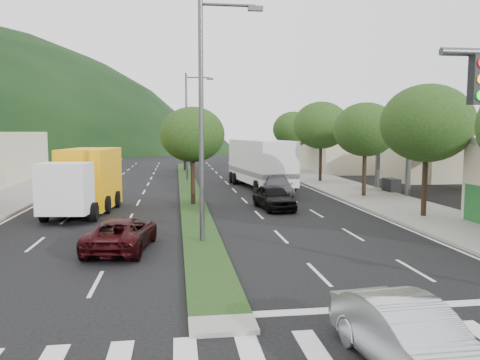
{
  "coord_description": "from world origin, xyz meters",
  "views": [
    {
      "loc": [
        -1.04,
        -11.02,
        4.59
      ],
      "look_at": [
        2.25,
        12.88,
        2.11
      ],
      "focal_mm": 35.0,
      "sensor_mm": 36.0,
      "label": 1
    }
  ],
  "objects": [
    {
      "name": "car_queue_a",
      "position": [
        4.71,
        16.01,
        0.73
      ],
      "size": [
        2.19,
        4.47,
        1.47
      ],
      "primitive_type": "imported",
      "rotation": [
        0.0,
        0.0,
        0.11
      ],
      "color": "black",
      "rests_on": "ground"
    },
    {
      "name": "crosswalk",
      "position": [
        0.0,
        -2.0,
        0.01
      ],
      "size": [
        19.0,
        2.2,
        0.01
      ],
      "primitive_type": "cube",
      "color": "silver",
      "rests_on": "ground"
    },
    {
      "name": "sidewalk_left",
      "position": [
        -13.0,
        25.0,
        0.07
      ],
      "size": [
        6.0,
        90.0,
        0.15
      ],
      "primitive_type": "cube",
      "color": "gray",
      "rests_on": "ground"
    },
    {
      "name": "motorhome",
      "position": [
        5.86,
        26.87,
        2.09
      ],
      "size": [
        4.28,
        10.5,
        3.92
      ],
      "rotation": [
        0.0,
        0.0,
        0.12
      ],
      "color": "silver",
      "rests_on": "ground"
    },
    {
      "name": "tree_med_near",
      "position": [
        0.0,
        18.0,
        4.43
      ],
      "size": [
        4.0,
        4.0,
        6.02
      ],
      "color": "black",
      "rests_on": "median"
    },
    {
      "name": "tree_r_d",
      "position": [
        12.0,
        30.0,
        5.18
      ],
      "size": [
        5.0,
        5.0,
        7.17
      ],
      "color": "black",
      "rests_on": "sidewalk_right"
    },
    {
      "name": "suv_maroon",
      "position": [
        -3.17,
        7.34,
        0.65
      ],
      "size": [
        2.76,
        4.9,
        1.29
      ],
      "primitive_type": "imported",
      "rotation": [
        0.0,
        0.0,
        3.0
      ],
      "color": "black",
      "rests_on": "ground"
    },
    {
      "name": "car_queue_d",
      "position": [
        6.94,
        26.01,
        0.71
      ],
      "size": [
        2.92,
        5.34,
        1.42
      ],
      "primitive_type": "imported",
      "rotation": [
        0.0,
        0.0,
        -0.11
      ],
      "color": "black",
      "rests_on": "ground"
    },
    {
      "name": "gas_canopy",
      "position": [
        19.0,
        22.0,
        4.65
      ],
      "size": [
        12.2,
        8.2,
        5.25
      ],
      "color": "silver",
      "rests_on": "ground"
    },
    {
      "name": "sedan_silver",
      "position": [
        3.33,
        -3.0,
        0.68
      ],
      "size": [
        1.91,
        4.29,
        1.37
      ],
      "primitive_type": "imported",
      "rotation": [
        0.0,
        0.0,
        0.11
      ],
      "color": "#B4B6BC",
      "rests_on": "ground"
    },
    {
      "name": "tree_r_b",
      "position": [
        12.0,
        12.0,
        5.04
      ],
      "size": [
        4.8,
        4.8,
        6.94
      ],
      "color": "black",
      "rests_on": "sidewalk_right"
    },
    {
      "name": "tree_med_far",
      "position": [
        0.0,
        44.0,
        5.01
      ],
      "size": [
        4.8,
        4.8,
        6.94
      ],
      "color": "black",
      "rests_on": "median"
    },
    {
      "name": "tree_r_e",
      "position": [
        12.0,
        40.0,
        4.89
      ],
      "size": [
        4.6,
        4.6,
        6.71
      ],
      "color": "black",
      "rests_on": "sidewalk_right"
    },
    {
      "name": "median",
      "position": [
        0.0,
        28.0,
        0.06
      ],
      "size": [
        1.6,
        56.0,
        0.12
      ],
      "primitive_type": "cube",
      "color": "#1A3112",
      "rests_on": "ground"
    },
    {
      "name": "box_truck",
      "position": [
        -6.15,
        16.36,
        1.71
      ],
      "size": [
        3.59,
        7.6,
        3.62
      ],
      "rotation": [
        0.0,
        0.0,
        3.01
      ],
      "color": "white",
      "rests_on": "ground"
    },
    {
      "name": "ground",
      "position": [
        0.0,
        0.0,
        0.0
      ],
      "size": [
        160.0,
        160.0,
        0.0
      ],
      "primitive_type": "plane",
      "color": "black",
      "rests_on": "ground"
    },
    {
      "name": "car_queue_c",
      "position": [
        4.99,
        31.01,
        0.65
      ],
      "size": [
        1.41,
        3.94,
        1.29
      ],
      "primitive_type": "imported",
      "rotation": [
        0.0,
        0.0,
        0.01
      ],
      "color": "#43120B",
      "rests_on": "ground"
    },
    {
      "name": "bldg_right_far",
      "position": [
        19.5,
        44.0,
        2.6
      ],
      "size": [
        10.0,
        16.0,
        5.2
      ],
      "primitive_type": "cube",
      "color": "beige",
      "rests_on": "ground"
    },
    {
      "name": "car_queue_b",
      "position": [
        6.03,
        21.01,
        0.73
      ],
      "size": [
        2.64,
        5.27,
        1.47
      ],
      "primitive_type": "imported",
      "rotation": [
        0.0,
        0.0,
        -0.12
      ],
      "color": "#56565C",
      "rests_on": "ground"
    },
    {
      "name": "sidewalk_right",
      "position": [
        12.5,
        25.0,
        0.07
      ],
      "size": [
        5.0,
        90.0,
        0.15
      ],
      "primitive_type": "cube",
      "color": "gray",
      "rests_on": "ground"
    },
    {
      "name": "tree_r_c",
      "position": [
        12.0,
        20.0,
        4.75
      ],
      "size": [
        4.4,
        4.4,
        6.48
      ],
      "color": "black",
      "rests_on": "sidewalk_right"
    },
    {
      "name": "streetlight_mid",
      "position": [
        0.21,
        33.0,
        5.58
      ],
      "size": [
        2.6,
        0.25,
        10.0
      ],
      "color": "#47494C",
      "rests_on": "ground"
    },
    {
      "name": "car_queue_e",
      "position": [
        5.33,
        36.01,
        0.61
      ],
      "size": [
        1.5,
        3.61,
        1.22
      ],
      "primitive_type": "imported",
      "rotation": [
        0.0,
        0.0,
        0.02
      ],
      "color": "#48484D",
      "rests_on": "ground"
    },
    {
      "name": "streetlight_near",
      "position": [
        0.21,
        8.0,
        5.58
      ],
      "size": [
        2.6,
        0.25,
        10.0
      ],
      "color": "#47494C",
      "rests_on": "ground"
    }
  ]
}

